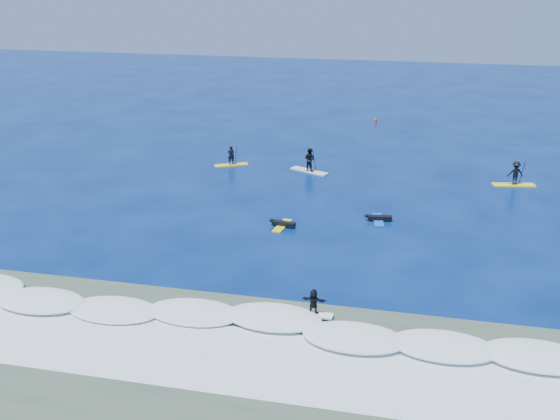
% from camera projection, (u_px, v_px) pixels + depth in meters
% --- Properties ---
extents(ground, '(160.00, 160.00, 0.00)m').
position_uv_depth(ground, '(292.00, 240.00, 39.28)').
color(ground, '#031848').
rests_on(ground, ground).
extents(shallow_water, '(90.00, 13.00, 0.01)m').
position_uv_depth(shallow_water, '(228.00, 372.00, 26.56)').
color(shallow_water, '#384D3C').
rests_on(shallow_water, ground).
extents(breaking_wave, '(40.00, 6.00, 0.30)m').
position_uv_depth(breaking_wave, '(252.00, 323.00, 30.19)').
color(breaking_wave, white).
rests_on(breaking_wave, ground).
extents(whitewater, '(34.00, 5.00, 0.02)m').
position_uv_depth(whitewater, '(235.00, 359.00, 27.47)').
color(whitewater, silver).
rests_on(whitewater, ground).
extents(sup_paddler_left, '(2.88, 1.92, 2.01)m').
position_uv_depth(sup_paddler_left, '(231.00, 159.00, 53.53)').
color(sup_paddler_left, yellow).
rests_on(sup_paddler_left, ground).
extents(sup_paddler_center, '(3.40, 2.18, 2.36)m').
position_uv_depth(sup_paddler_center, '(309.00, 162.00, 51.86)').
color(sup_paddler_center, silver).
rests_on(sup_paddler_center, ground).
extents(sup_paddler_right, '(3.36, 1.38, 2.29)m').
position_uv_depth(sup_paddler_right, '(515.00, 175.00, 48.59)').
color(sup_paddler_right, yellow).
rests_on(sup_paddler_right, ground).
extents(prone_paddler_near, '(1.80, 2.33, 0.47)m').
position_uv_depth(prone_paddler_near, '(282.00, 224.00, 41.23)').
color(prone_paddler_near, yellow).
rests_on(prone_paddler_near, ground).
extents(prone_paddler_far, '(1.85, 2.38, 0.48)m').
position_uv_depth(prone_paddler_far, '(378.00, 218.00, 42.17)').
color(prone_paddler_far, blue).
rests_on(prone_paddler_far, ground).
extents(wave_surfer, '(1.96, 0.64, 1.40)m').
position_uv_depth(wave_surfer, '(314.00, 303.00, 30.37)').
color(wave_surfer, white).
rests_on(wave_surfer, breaking_wave).
extents(marker_buoy, '(0.28, 0.28, 0.68)m').
position_uv_depth(marker_buoy, '(376.00, 121.00, 67.75)').
color(marker_buoy, red).
rests_on(marker_buoy, ground).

